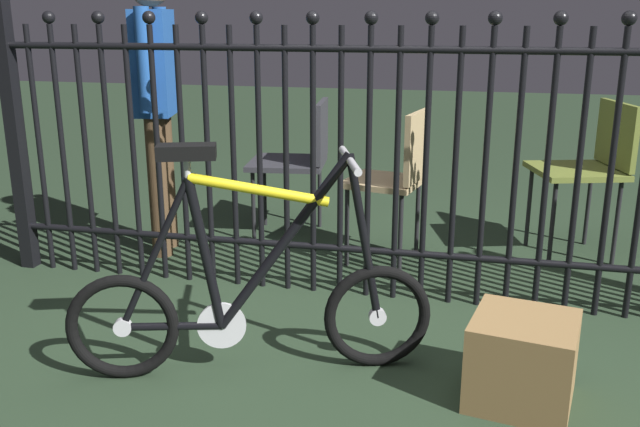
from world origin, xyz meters
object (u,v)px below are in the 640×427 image
(chair_charcoal, at_px, (301,154))
(chair_olive, at_px, (591,161))
(person_visitor, at_px, (156,89))
(display_crate, at_px, (522,360))
(chair_tan, at_px, (398,172))
(bicycle, at_px, (251,298))

(chair_charcoal, distance_m, chair_olive, 1.61)
(person_visitor, bearing_deg, chair_olive, 10.93)
(chair_olive, xyz_separation_m, display_crate, (-0.41, -1.65, -0.38))
(chair_olive, bearing_deg, display_crate, -104.06)
(chair_tan, xyz_separation_m, display_crate, (0.59, -1.29, -0.35))
(bicycle, relative_size, chair_charcoal, 1.59)
(display_crate, bearing_deg, chair_olive, 75.94)
(chair_charcoal, distance_m, display_crate, 2.07)
(chair_tan, bearing_deg, chair_olive, 19.83)
(chair_charcoal, relative_size, chair_tan, 0.99)
(person_visitor, relative_size, display_crate, 4.51)
(chair_tan, bearing_deg, chair_charcoal, 149.29)
(chair_charcoal, xyz_separation_m, person_visitor, (-0.68, -0.45, 0.41))
(person_visitor, bearing_deg, display_crate, -32.65)
(chair_charcoal, bearing_deg, bicycle, -82.04)
(chair_tan, height_order, chair_olive, chair_olive)
(bicycle, height_order, chair_tan, bicycle)
(person_visitor, xyz_separation_m, display_crate, (1.88, -1.20, -0.75))
(chair_charcoal, xyz_separation_m, chair_olive, (1.61, -0.00, 0.03))
(chair_tan, distance_m, display_crate, 1.46)
(bicycle, distance_m, chair_olive, 2.17)
(chair_tan, height_order, person_visitor, person_visitor)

